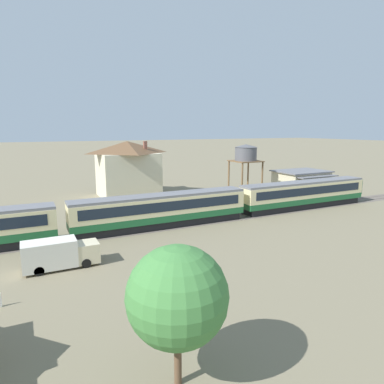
# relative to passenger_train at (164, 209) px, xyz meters

# --- Properties ---
(ground_plane) EXTENTS (600.00, 600.00, 0.00)m
(ground_plane) POSITION_rel_passenger_train_xyz_m (7.03, -0.05, -2.25)
(ground_plane) COLOR #7A7056
(passenger_train) EXTENTS (67.65, 2.96, 4.05)m
(passenger_train) POSITION_rel_passenger_train_xyz_m (0.00, 0.00, 0.00)
(passenger_train) COLOR #1E6033
(passenger_train) RESTS_ON ground_plane
(railway_track) EXTENTS (136.98, 3.60, 0.04)m
(railway_track) POSITION_rel_passenger_train_xyz_m (3.31, 0.00, -2.24)
(railway_track) COLOR #665B51
(railway_track) RESTS_ON ground_plane
(station_building) EXTENTS (9.19, 8.08, 4.32)m
(station_building) POSITION_rel_passenger_train_xyz_m (30.00, 8.40, -0.06)
(station_building) COLOR beige
(station_building) RESTS_ON ground_plane
(station_house_brown_roof) EXTENTS (10.47, 9.06, 9.65)m
(station_house_brown_roof) POSITION_rel_passenger_train_xyz_m (1.59, 20.86, 2.71)
(station_house_brown_roof) COLOR beige
(station_house_brown_roof) RESTS_ON ground_plane
(water_tower) EXTENTS (4.60, 4.60, 9.17)m
(water_tower) POSITION_rel_passenger_train_xyz_m (19.33, 10.66, 5.22)
(water_tower) COLOR brown
(water_tower) RESTS_ON ground_plane
(delivery_truck_cream) EXTENTS (6.22, 2.16, 2.52)m
(delivery_truck_cream) POSITION_rel_passenger_train_xyz_m (-12.74, -7.69, -0.97)
(delivery_truck_cream) COLOR beige
(delivery_truck_cream) RESTS_ON ground_plane
(yard_tree_1) EXTENTS (4.67, 4.67, 6.75)m
(yard_tree_1) POSITION_rel_passenger_train_xyz_m (-9.19, -24.56, 2.16)
(yard_tree_1) COLOR brown
(yard_tree_1) RESTS_ON ground_plane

